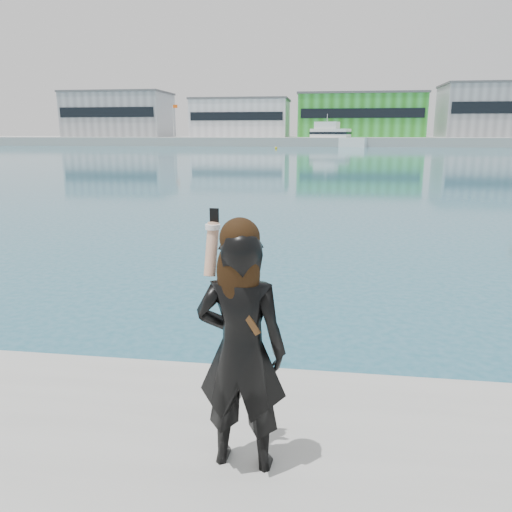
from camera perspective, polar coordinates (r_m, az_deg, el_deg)
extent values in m
plane|color=#17596D|center=(4.66, 1.15, -27.06)|extent=(500.00, 500.00, 0.00)
cube|color=#9E9E99|center=(133.51, 8.06, 12.90)|extent=(320.00, 40.00, 2.00)
cube|color=gray|center=(142.76, -15.36, 15.22)|extent=(26.00, 16.00, 11.00)
cube|color=black|center=(135.36, -16.76, 15.46)|extent=(24.70, 0.20, 2.42)
cube|color=#59595B|center=(143.06, -15.51, 17.52)|extent=(26.52, 16.32, 0.50)
cube|color=silver|center=(133.44, -1.70, 15.39)|extent=(24.00, 15.00, 9.00)
cube|color=black|center=(125.97, -2.30, 15.67)|extent=(22.80, 0.20, 1.98)
cube|color=#59595B|center=(133.65, -1.71, 17.42)|extent=(24.48, 15.30, 0.50)
cube|color=green|center=(131.78, 11.76, 15.35)|extent=(30.00, 16.00, 10.00)
cube|color=black|center=(123.71, 12.00, 15.68)|extent=(28.50, 0.20, 2.20)
cube|color=#59595B|center=(132.04, 11.88, 17.62)|extent=(30.60, 16.32, 0.50)
cube|color=gray|center=(137.42, 25.67, 14.66)|extent=(25.00, 15.00, 12.00)
cube|color=black|center=(130.19, 26.70, 14.93)|extent=(23.75, 0.20, 2.64)
cube|color=#59595B|center=(137.78, 25.95, 17.24)|extent=(25.50, 15.30, 0.50)
cylinder|color=silver|center=(130.32, -9.43, 15.03)|extent=(0.16, 0.16, 8.00)
cube|color=#F6560E|center=(130.27, -9.23, 16.53)|extent=(1.20, 0.04, 0.80)
cylinder|color=silver|center=(126.39, 18.48, 14.56)|extent=(0.16, 0.16, 8.00)
cube|color=#F6560E|center=(126.62, 18.88, 16.07)|extent=(1.20, 0.04, 0.80)
cube|color=white|center=(116.15, 8.87, 12.75)|extent=(15.85, 9.17, 2.04)
cube|color=white|center=(116.42, 8.50, 13.73)|extent=(9.21, 6.24, 1.87)
cube|color=white|center=(116.71, 8.12, 14.58)|extent=(5.78, 4.45, 1.53)
cube|color=black|center=(116.42, 8.50, 13.73)|extent=(9.40, 6.37, 0.51)
cylinder|color=silver|center=(116.75, 8.15, 15.37)|extent=(0.14, 0.14, 1.70)
sphere|color=gold|center=(99.20, 2.31, 12.14)|extent=(0.50, 0.50, 0.50)
imported|color=black|center=(3.39, -1.69, -10.90)|extent=(0.63, 0.43, 1.68)
sphere|color=black|center=(3.12, -1.87, 2.10)|extent=(0.26, 0.26, 0.26)
ellipsoid|color=black|center=(3.12, -2.05, -1.90)|extent=(0.28, 0.15, 0.45)
cylinder|color=tan|center=(3.31, -5.10, 0.77)|extent=(0.09, 0.20, 0.36)
cylinder|color=white|center=(3.32, -4.96, 3.36)|extent=(0.10, 0.10, 0.03)
cube|color=black|center=(3.35, -4.79, 4.43)|extent=(0.06, 0.02, 0.12)
cube|color=#4C2D14|center=(3.17, -1.54, -6.08)|extent=(0.24, 0.03, 0.34)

